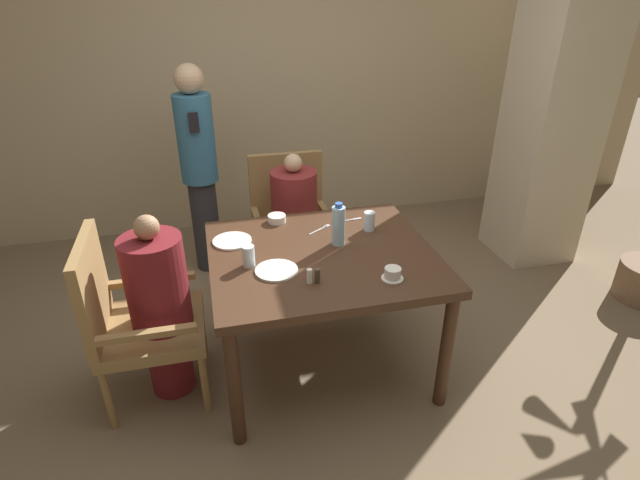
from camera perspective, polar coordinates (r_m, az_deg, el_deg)
name	(u,v)px	position (r m, az deg, el deg)	size (l,w,h in m)	color
ground_plane	(322,361)	(3.19, 0.24, -13.61)	(16.00, 16.00, 0.00)	#7A664C
wall_back	(262,71)	(4.57, -6.59, 18.65)	(8.00, 0.06, 2.80)	tan
pillar_stone	(558,92)	(4.30, 25.54, 14.99)	(0.57, 0.57, 2.70)	beige
dining_table	(322,267)	(2.79, 0.27, -3.09)	(1.23, 1.09, 0.77)	#422819
chair_left_side	(132,316)	(2.85, -20.70, -8.12)	(0.55, 0.55, 0.98)	olive
diner_in_left_chair	(161,306)	(2.81, -17.75, -7.20)	(0.32, 0.32, 1.09)	maroon
chair_far_side	(291,220)	(3.70, -3.36, 2.33)	(0.55, 0.55, 0.98)	olive
diner_in_far_chair	(295,225)	(3.55, -2.91, 1.74)	(0.32, 0.32, 1.08)	maroon
standing_host	(199,166)	(3.88, -13.65, 8.17)	(0.27, 0.31, 1.60)	#2D2D33
plate_main_left	(276,270)	(2.58, -5.00, -3.49)	(0.22, 0.22, 0.01)	white
plate_main_right	(232,241)	(2.90, -10.01, -0.10)	(0.22, 0.22, 0.01)	white
teacup_with_saucer	(393,274)	(2.52, 8.30, -3.87)	(0.11, 0.11, 0.06)	white
bowl_small	(277,219)	(3.09, -4.95, 2.46)	(0.11, 0.11, 0.04)	white
water_bottle	(338,225)	(2.78, 2.11, 1.70)	(0.08, 0.08, 0.25)	#A3C6DB
glass_tall_near	(248,256)	(2.62, -8.18, -1.84)	(0.07, 0.07, 0.12)	silver
glass_tall_mid	(369,221)	(2.98, 5.65, 2.15)	(0.07, 0.07, 0.12)	silver
salt_shaker	(310,276)	(2.46, -1.20, -4.16)	(0.03, 0.03, 0.08)	white
pepper_shaker	(317,276)	(2.47, -0.30, -4.09)	(0.03, 0.03, 0.08)	#4C3D2D
fork_beside_plate	(322,229)	(3.00, 0.19, 1.32)	(0.15, 0.11, 0.00)	silver
knife_beside_plate	(349,220)	(3.11, 3.36, 2.29)	(0.19, 0.04, 0.00)	silver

